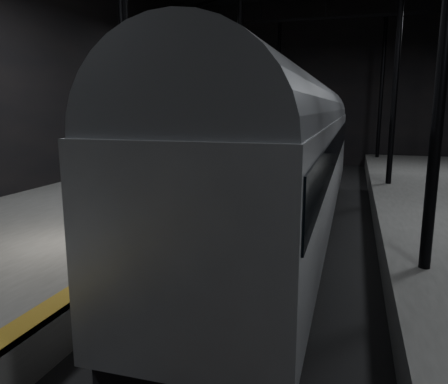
% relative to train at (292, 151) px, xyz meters
% --- Properties ---
extents(ground, '(44.00, 44.00, 0.00)m').
position_rel_train_xyz_m(ground, '(0.00, -0.70, -3.17)').
color(ground, black).
rests_on(ground, ground).
extents(platform_left, '(9.00, 43.80, 1.00)m').
position_rel_train_xyz_m(platform_left, '(-7.50, -0.70, -2.67)').
color(platform_left, '#545451').
rests_on(platform_left, ground).
extents(tactile_strip, '(0.50, 43.80, 0.01)m').
position_rel_train_xyz_m(tactile_strip, '(-3.25, -0.70, -2.16)').
color(tactile_strip, '#90621A').
rests_on(tactile_strip, platform_left).
extents(track, '(2.40, 43.00, 0.24)m').
position_rel_train_xyz_m(track, '(0.00, -0.70, -3.10)').
color(track, '#3F3328').
rests_on(track, ground).
extents(train, '(3.18, 21.23, 5.68)m').
position_rel_train_xyz_m(train, '(0.00, 0.00, 0.00)').
color(train, '#A5A7AD').
rests_on(train, ground).
extents(woman, '(0.80, 0.69, 1.87)m').
position_rel_train_xyz_m(woman, '(-5.51, -2.50, -1.23)').
color(woman, '#9B8E5F').
rests_on(woman, platform_left).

